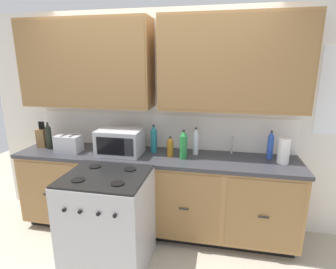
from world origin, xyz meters
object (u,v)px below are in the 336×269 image
bottle_dark (49,136)px  bottle_amber (170,147)px  microwave (120,142)px  knife_block (43,137)px  stove_range (108,221)px  bottle_teal (154,139)px  bottle_blue (270,145)px  paper_towel_roll (284,151)px  toaster (69,144)px  bottle_green (184,145)px  bottle_clear (196,141)px

bottle_dark → bottle_amber: bearing=0.5°
microwave → knife_block: 1.02m
stove_range → bottle_teal: 0.99m
knife_block → bottle_blue: size_ratio=1.02×
bottle_amber → bottle_blue: bearing=7.3°
microwave → bottle_dark: bearing=179.1°
microwave → bottle_blue: size_ratio=1.58×
bottle_dark → bottle_amber: size_ratio=1.44×
knife_block → paper_towel_roll: size_ratio=1.19×
bottle_teal → bottle_dark: size_ratio=1.01×
toaster → bottle_green: (1.32, 0.03, 0.06)m
bottle_blue → toaster: bearing=-174.8°
microwave → toaster: bearing=-176.1°
stove_range → bottle_clear: bottle_clear is taller
bottle_amber → paper_towel_roll: bearing=1.0°
bottle_clear → bottle_teal: bearing=-178.3°
toaster → knife_block: (-0.41, 0.12, 0.02)m
stove_range → paper_towel_roll: (1.64, 0.64, 0.60)m
bottle_teal → bottle_clear: bearing=1.7°
toaster → bottle_clear: size_ratio=0.92×
toaster → bottle_blue: 2.23m
paper_towel_roll → bottle_blue: bottle_blue is taller
microwave → bottle_teal: bottle_teal is taller
paper_towel_roll → knife_block: bearing=179.3°
knife_block → bottle_clear: 1.84m
microwave → bottle_teal: 0.38m
bottle_green → bottle_dark: bearing=179.0°
microwave → bottle_clear: bearing=10.0°
stove_range → knife_block: (-1.10, 0.68, 0.58)m
bottle_green → bottle_clear: bearing=54.3°
stove_range → bottle_dark: bearing=148.0°
bottle_clear → bottle_blue: bottle_clear is taller
knife_block → bottle_clear: (1.84, 0.06, 0.03)m
microwave → bottle_clear: bottle_clear is taller
bottle_blue → bottle_amber: bearing=-172.7°
microwave → paper_towel_roll: (1.72, 0.05, -0.01)m
toaster → bottle_dark: bottle_dark is taller
bottle_amber → stove_range: bearing=-127.6°
toaster → bottle_clear: (1.43, 0.19, 0.05)m
stove_range → bottle_clear: 1.22m
bottle_green → bottle_amber: size_ratio=1.42×
bottle_teal → bottle_dark: 1.25m
toaster → bottle_dark: 0.30m
microwave → bottle_amber: microwave is taller
toaster → paper_towel_roll: paper_towel_roll is taller
bottle_dark → bottle_teal: bearing=5.3°
microwave → knife_block: knife_block is taller
bottle_green → bottle_dark: bottle_dark is taller
microwave → bottle_amber: 0.56m
bottle_clear → toaster: bearing=-172.6°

